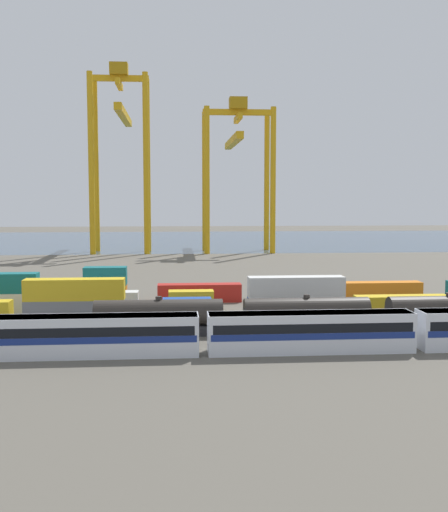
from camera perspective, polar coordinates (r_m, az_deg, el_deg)
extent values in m
plane|color=#5B564C|center=(120.15, 1.51, -1.81)|extent=(420.00, 420.00, 0.00)
cube|color=#384C60|center=(221.41, -1.28, 1.49)|extent=(400.00, 110.00, 0.01)
cube|color=silver|center=(60.53, -12.03, -7.23)|extent=(20.16, 3.10, 3.90)
cube|color=navy|center=(60.55, -12.03, -7.32)|extent=(19.76, 3.14, 0.64)
cube|color=black|center=(60.38, -12.04, -6.60)|extent=(19.35, 3.13, 0.90)
cube|color=slate|center=(60.17, -12.06, -5.58)|extent=(19.96, 2.85, 0.36)
cube|color=silver|center=(61.44, 7.99, -6.97)|extent=(20.16, 3.10, 3.90)
cube|color=navy|center=(61.46, 7.99, -7.06)|extent=(19.76, 3.14, 0.64)
cube|color=black|center=(61.30, 8.00, -6.35)|extent=(19.35, 3.13, 0.90)
cube|color=slate|center=(61.09, 8.02, -5.35)|extent=(19.96, 2.85, 0.36)
cube|color=#232326|center=(68.80, -6.02, -6.81)|extent=(14.02, 2.50, 1.10)
cylinder|color=#2D2823|center=(68.41, -6.03, -5.20)|extent=(14.02, 2.83, 2.83)
cylinder|color=#2D2823|center=(68.14, -6.05, -3.88)|extent=(0.70, 0.70, 0.36)
cube|color=#232326|center=(70.31, 7.59, -6.56)|extent=(14.02, 2.50, 1.10)
cylinder|color=#2D2823|center=(69.93, 7.61, -4.98)|extent=(14.02, 2.83, 2.83)
cylinder|color=#2D2823|center=(69.66, 7.63, -3.69)|extent=(0.70, 0.70, 0.36)
cube|color=#232326|center=(75.46, 19.96, -6.01)|extent=(14.02, 2.50, 1.10)
cube|color=slate|center=(78.17, -13.56, -4.89)|extent=(12.10, 2.44, 2.60)
cube|color=gold|center=(77.76, -13.61, -3.00)|extent=(12.10, 2.44, 2.60)
cube|color=#1C4299|center=(77.22, -3.43, -4.88)|extent=(6.04, 2.44, 2.60)
cube|color=#1C4299|center=(78.68, 6.64, -4.71)|extent=(12.10, 2.44, 2.60)
cube|color=silver|center=(78.26, 6.66, -2.84)|extent=(12.10, 2.44, 2.60)
cube|color=gold|center=(82.42, 16.06, -4.42)|extent=(12.10, 2.44, 2.60)
cube|color=silver|center=(84.24, -12.02, -4.12)|extent=(12.10, 2.44, 2.60)
cube|color=gold|center=(83.54, -3.06, -4.09)|extent=(6.04, 2.44, 2.60)
cube|color=gold|center=(84.89, 5.84, -3.96)|extent=(6.04, 2.44, 2.60)
cube|color=maroon|center=(92.86, -19.17, -3.43)|extent=(12.10, 2.44, 2.60)
cube|color=orange|center=(90.40, -10.86, -3.45)|extent=(6.04, 2.44, 2.60)
cube|color=#146066|center=(90.04, -10.89, -1.82)|extent=(6.04, 2.44, 2.60)
cube|color=#AD211C|center=(89.91, -2.28, -3.41)|extent=(12.10, 2.44, 2.60)
cube|color=#146066|center=(91.43, 6.21, -3.29)|extent=(12.10, 2.44, 2.60)
cube|color=orange|center=(94.86, 14.24, -3.11)|extent=(12.10, 2.44, 2.60)
cylinder|color=gold|center=(168.20, -12.15, 8.30)|extent=(1.50, 1.50, 47.86)
cylinder|color=gold|center=(166.94, -7.20, 8.40)|extent=(1.50, 1.50, 47.86)
cylinder|color=gold|center=(178.07, -11.72, 8.14)|extent=(1.50, 1.50, 47.86)
cylinder|color=gold|center=(176.88, -7.05, 8.23)|extent=(1.50, 1.50, 47.86)
cube|color=gold|center=(175.09, -9.66, 15.85)|extent=(15.97, 1.20, 1.60)
cube|color=gold|center=(174.81, -9.65, 15.33)|extent=(1.20, 11.55, 1.60)
cube|color=gold|center=(187.61, -9.23, 12.65)|extent=(2.00, 39.96, 2.00)
cube|color=#A77A10|center=(175.55, -9.67, 16.62)|extent=(4.80, 4.00, 3.20)
cylinder|color=gold|center=(166.14, -1.59, 6.96)|extent=(1.50, 1.50, 39.22)
cylinder|color=gold|center=(168.02, 4.54, 6.93)|extent=(1.50, 1.50, 39.22)
cylinder|color=gold|center=(177.45, -1.78, 6.86)|extent=(1.50, 1.50, 39.22)
cylinder|color=gold|center=(179.20, 3.97, 6.84)|extent=(1.50, 1.50, 39.22)
cube|color=gold|center=(173.99, 1.31, 13.11)|extent=(19.44, 1.20, 1.60)
cube|color=gold|center=(173.78, 1.31, 12.59)|extent=(1.20, 12.92, 1.60)
cube|color=gold|center=(186.52, 0.87, 10.53)|extent=(2.00, 38.36, 2.00)
cube|color=#A77A10|center=(174.33, 1.31, 13.89)|extent=(4.80, 4.00, 3.20)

